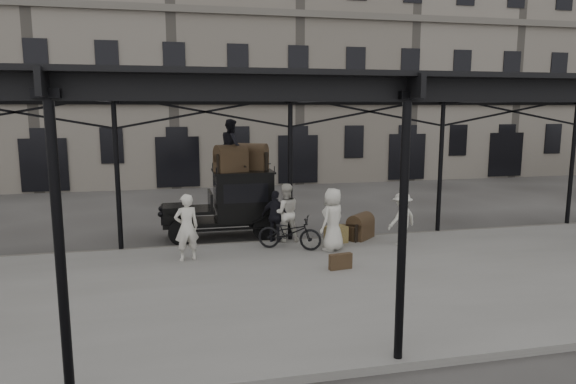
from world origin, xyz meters
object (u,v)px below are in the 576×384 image
bicycle (290,233)px  steamer_trunk_platform (360,228)px  taxi (233,201)px  steamer_trunk_roof_near (231,160)px  porter_left (187,227)px  porter_official (276,216)px

bicycle → steamer_trunk_platform: bicycle is taller
bicycle → taxi: bearing=54.8°
bicycle → steamer_trunk_roof_near: (-1.41, 2.10, 1.90)m
porter_left → steamer_trunk_platform: 5.47m
porter_left → porter_official: size_ratio=1.14×
porter_official → steamer_trunk_platform: size_ratio=1.75×
taxi → porter_official: bearing=-52.8°
bicycle → steamer_trunk_roof_near: size_ratio=1.91×
porter_official → bicycle: (0.22, -0.89, -0.30)m
porter_left → bicycle: (2.90, 0.44, -0.41)m
porter_left → steamer_trunk_platform: size_ratio=2.00×
taxi → bicycle: taxi is taller
bicycle → steamer_trunk_platform: (2.42, 0.72, -0.16)m
porter_left → steamer_trunk_platform: bearing=178.5°
taxi → porter_official: taxi is taller
porter_left → taxi: bearing=-133.2°
porter_left → steamer_trunk_platform: (5.32, 1.15, -0.57)m
porter_left → steamer_trunk_platform: porter_left is taller
taxi → bicycle: bearing=-60.5°
bicycle → steamer_trunk_roof_near: steamer_trunk_roof_near is taller
porter_left → bicycle: size_ratio=0.97×
porter_left → porter_official: bearing=-167.4°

